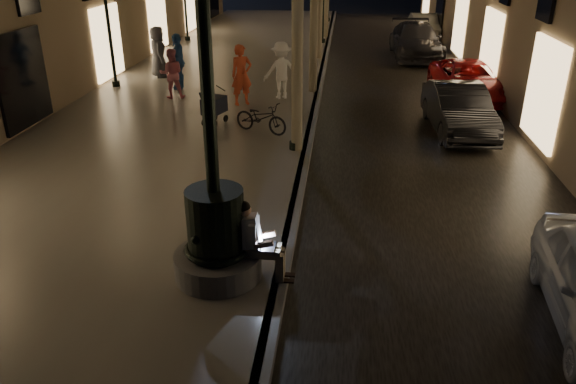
# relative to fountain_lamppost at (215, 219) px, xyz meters

# --- Properties ---
(ground) EXTENTS (120.00, 120.00, 0.00)m
(ground) POSITION_rel_fountain_lamppost_xyz_m (1.00, 13.00, -1.21)
(ground) COLOR black
(ground) RESTS_ON ground
(cobble_lane) EXTENTS (6.00, 45.00, 0.02)m
(cobble_lane) POSITION_rel_fountain_lamppost_xyz_m (4.00, 13.00, -1.20)
(cobble_lane) COLOR black
(cobble_lane) RESTS_ON ground
(promenade) EXTENTS (8.00, 45.00, 0.20)m
(promenade) POSITION_rel_fountain_lamppost_xyz_m (-3.00, 13.00, -1.11)
(promenade) COLOR slate
(promenade) RESTS_ON ground
(curb_strip) EXTENTS (0.25, 45.00, 0.20)m
(curb_strip) POSITION_rel_fountain_lamppost_xyz_m (1.00, 13.00, -1.11)
(curb_strip) COLOR #59595B
(curb_strip) RESTS_ON ground
(fountain_lamppost) EXTENTS (1.40, 1.40, 5.21)m
(fountain_lamppost) POSITION_rel_fountain_lamppost_xyz_m (0.00, 0.00, 0.00)
(fountain_lamppost) COLOR #59595B
(fountain_lamppost) RESTS_ON promenade
(seated_man_laptop) EXTENTS (0.97, 0.33, 1.34)m
(seated_man_laptop) POSITION_rel_fountain_lamppost_xyz_m (0.61, 0.00, -0.30)
(seated_man_laptop) COLOR tan
(seated_man_laptop) RESTS_ON promenade
(lamp_curb_a) EXTENTS (0.36, 0.36, 4.81)m
(lamp_curb_a) POSITION_rel_fountain_lamppost_xyz_m (0.70, 6.00, 2.02)
(lamp_curb_a) COLOR black
(lamp_curb_a) RESTS_ON promenade
(stroller) EXTENTS (0.69, 1.09, 1.10)m
(stroller) POSITION_rel_fountain_lamppost_xyz_m (-1.81, 7.89, -0.46)
(stroller) COLOR black
(stroller) RESTS_ON promenade
(car_second) EXTENTS (1.66, 4.18, 1.35)m
(car_second) POSITION_rel_fountain_lamppost_xyz_m (5.19, 8.45, -0.53)
(car_second) COLOR black
(car_second) RESTS_ON ground
(car_third) EXTENTS (2.35, 4.63, 1.25)m
(car_third) POSITION_rel_fountain_lamppost_xyz_m (6.20, 12.37, -0.58)
(car_third) COLOR maroon
(car_third) RESTS_ON ground
(car_rear) EXTENTS (2.27, 5.29, 1.52)m
(car_rear) POSITION_rel_fountain_lamppost_xyz_m (5.16, 19.65, -0.45)
(car_rear) COLOR #2C2C31
(car_rear) RESTS_ON ground
(car_fifth) EXTENTS (1.44, 3.92, 1.28)m
(car_fifth) POSITION_rel_fountain_lamppost_xyz_m (6.20, 25.32, -0.57)
(car_fifth) COLOR #A1A29C
(car_fifth) RESTS_ON ground
(pedestrian_red) EXTENTS (0.83, 0.75, 1.91)m
(pedestrian_red) POSITION_rel_fountain_lamppost_xyz_m (-1.37, 10.06, -0.05)
(pedestrian_red) COLOR #C24226
(pedestrian_red) RESTS_ON promenade
(pedestrian_pink) EXTENTS (0.93, 0.80, 1.65)m
(pedestrian_pink) POSITION_rel_fountain_lamppost_xyz_m (-3.85, 10.62, -0.19)
(pedestrian_pink) COLOR #D36F83
(pedestrian_pink) RESTS_ON promenade
(pedestrian_white) EXTENTS (1.38, 1.08, 1.87)m
(pedestrian_white) POSITION_rel_fountain_lamppost_xyz_m (-0.20, 10.97, -0.08)
(pedestrian_white) COLOR white
(pedestrian_white) RESTS_ON promenade
(pedestrian_blue) EXTENTS (0.62, 1.19, 1.93)m
(pedestrian_blue) POSITION_rel_fountain_lamppost_xyz_m (-3.97, 11.93, -0.04)
(pedestrian_blue) COLOR #285594
(pedestrian_blue) RESTS_ON promenade
(pedestrian_dark) EXTENTS (0.90, 1.09, 1.91)m
(pedestrian_dark) POSITION_rel_fountain_lamppost_xyz_m (-5.24, 13.59, -0.05)
(pedestrian_dark) COLOR #2F3034
(pedestrian_dark) RESTS_ON promenade
(bicycle) EXTENTS (1.71, 1.19, 0.85)m
(bicycle) POSITION_rel_fountain_lamppost_xyz_m (-0.35, 7.25, -0.59)
(bicycle) COLOR black
(bicycle) RESTS_ON promenade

